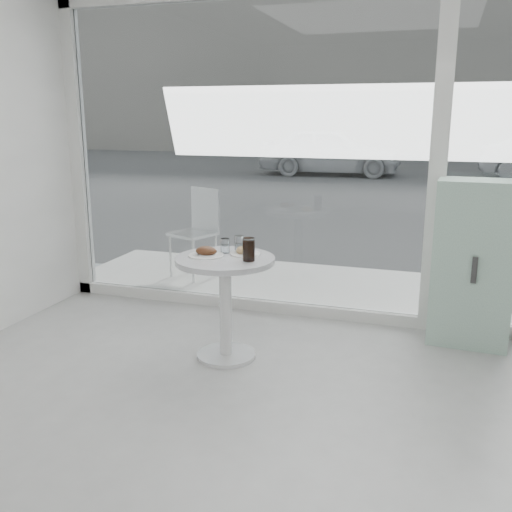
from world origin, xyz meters
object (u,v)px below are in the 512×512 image
(main_table, at_px, (225,287))
(water_tumbler_b, at_px, (240,245))
(car_white, at_px, (330,151))
(plate_donut, at_px, (245,252))
(cola_glass, at_px, (249,250))
(plate_fritter, at_px, (207,253))
(patio_chair, at_px, (198,227))
(water_tumbler_a, at_px, (225,246))
(mint_cabinet, at_px, (473,263))

(main_table, height_order, water_tumbler_b, water_tumbler_b)
(car_white, relative_size, plate_donut, 18.46)
(plate_donut, height_order, cola_glass, cola_glass)
(main_table, distance_m, plate_fritter, 0.28)
(patio_chair, bearing_deg, water_tumbler_a, -38.63)
(patio_chair, xyz_separation_m, car_white, (-0.77, 11.47, 0.11))
(car_white, distance_m, plate_donut, 13.35)
(water_tumbler_a, xyz_separation_m, cola_glass, (0.24, -0.18, 0.03))
(water_tumbler_a, bearing_deg, main_table, -69.53)
(plate_donut, bearing_deg, water_tumbler_a, 177.27)
(car_white, height_order, water_tumbler_b, car_white)
(plate_fritter, height_order, water_tumbler_a, water_tumbler_a)
(main_table, height_order, car_white, car_white)
(patio_chair, height_order, plate_donut, patio_chair)
(patio_chair, xyz_separation_m, cola_glass, (1.23, -1.90, 0.26))
(car_white, distance_m, water_tumbler_b, 13.28)
(mint_cabinet, distance_m, water_tumbler_a, 1.93)
(patio_chair, relative_size, cola_glass, 5.75)
(main_table, distance_m, cola_glass, 0.36)
(water_tumbler_b, bearing_deg, plate_fritter, -133.23)
(main_table, height_order, plate_donut, plate_donut)
(water_tumbler_a, bearing_deg, water_tumbler_b, 29.59)
(car_white, height_order, cola_glass, car_white)
(main_table, relative_size, cola_glass, 4.67)
(plate_donut, distance_m, water_tumbler_b, 0.09)
(main_table, distance_m, plate_donut, 0.29)
(mint_cabinet, distance_m, plate_fritter, 2.06)
(mint_cabinet, bearing_deg, water_tumbler_a, -153.46)
(mint_cabinet, distance_m, car_white, 12.94)
(plate_donut, bearing_deg, car_white, 98.26)
(main_table, distance_m, car_white, 13.45)
(mint_cabinet, height_order, water_tumbler_a, mint_cabinet)
(patio_chair, xyz_separation_m, water_tumbler_b, (1.08, -1.67, 0.24))
(water_tumbler_a, relative_size, water_tumbler_b, 0.87)
(plate_fritter, height_order, cola_glass, cola_glass)
(water_tumbler_b, xyz_separation_m, cola_glass, (0.15, -0.23, 0.02))
(water_tumbler_a, bearing_deg, mint_cabinet, 23.05)
(plate_donut, bearing_deg, mint_cabinet, 25.27)
(main_table, bearing_deg, cola_glass, -13.42)
(plate_fritter, relative_size, water_tumbler_a, 2.35)
(mint_cabinet, relative_size, plate_fritter, 5.06)
(plate_donut, xyz_separation_m, water_tumbler_a, (-0.16, 0.01, 0.03))
(plate_fritter, bearing_deg, patio_chair, 115.68)
(mint_cabinet, height_order, plate_fritter, mint_cabinet)
(mint_cabinet, height_order, plate_donut, mint_cabinet)
(main_table, xyz_separation_m, mint_cabinet, (1.72, 0.88, 0.09))
(plate_fritter, xyz_separation_m, water_tumbler_b, (0.18, 0.20, 0.03))
(cola_glass, bearing_deg, water_tumbler_b, 122.81)
(mint_cabinet, bearing_deg, water_tumbler_b, -153.86)
(patio_chair, bearing_deg, water_tumbler_b, -35.45)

